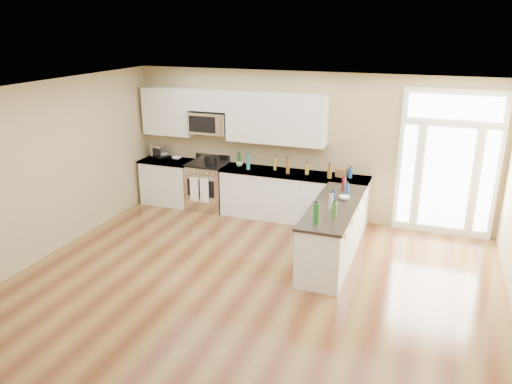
{
  "coord_description": "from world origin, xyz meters",
  "views": [
    {
      "loc": [
        2.3,
        -5.06,
        3.65
      ],
      "look_at": [
        -0.3,
        2.0,
        1.08
      ],
      "focal_mm": 35.0,
      "sensor_mm": 36.0,
      "label": 1
    }
  ],
  "objects_px": {
    "stockpot": "(211,160)",
    "kitchen_range": "(208,186)",
    "peninsula_cabinet": "(333,234)",
    "toaster_oven": "(160,151)"
  },
  "relations": [
    {
      "from": "kitchen_range",
      "to": "toaster_oven",
      "type": "bearing_deg",
      "value": 174.77
    },
    {
      "from": "toaster_oven",
      "to": "stockpot",
      "type": "bearing_deg",
      "value": 12.59
    },
    {
      "from": "stockpot",
      "to": "kitchen_range",
      "type": "bearing_deg",
      "value": 159.9
    },
    {
      "from": "toaster_oven",
      "to": "kitchen_range",
      "type": "bearing_deg",
      "value": 14.07
    },
    {
      "from": "kitchen_range",
      "to": "stockpot",
      "type": "bearing_deg",
      "value": -20.1
    },
    {
      "from": "peninsula_cabinet",
      "to": "stockpot",
      "type": "distance_m",
      "value": 3.17
    },
    {
      "from": "peninsula_cabinet",
      "to": "toaster_oven",
      "type": "relative_size",
      "value": 7.41
    },
    {
      "from": "peninsula_cabinet",
      "to": "kitchen_range",
      "type": "xyz_separation_m",
      "value": [
        -2.9,
        1.45,
        0.04
      ]
    },
    {
      "from": "kitchen_range",
      "to": "toaster_oven",
      "type": "xyz_separation_m",
      "value": [
        -1.14,
        0.1,
        0.59
      ]
    },
    {
      "from": "peninsula_cabinet",
      "to": "stockpot",
      "type": "relative_size",
      "value": 9.49
    }
  ]
}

